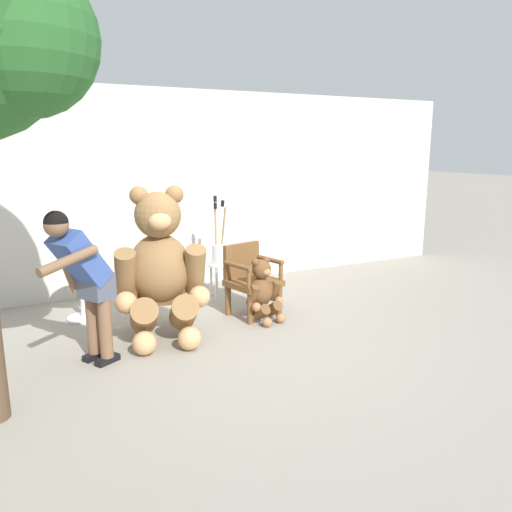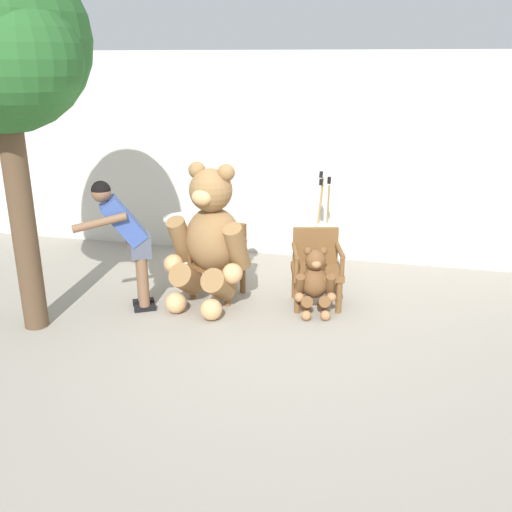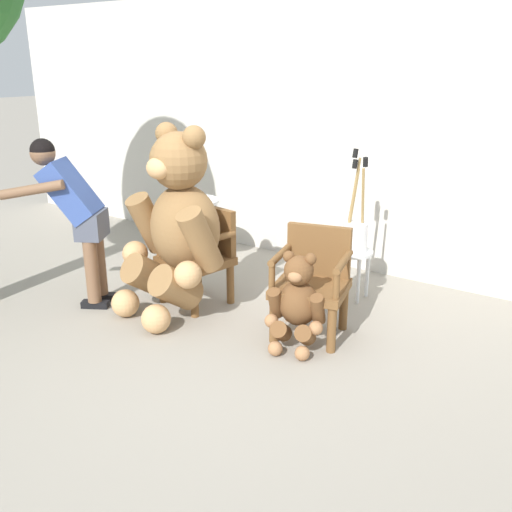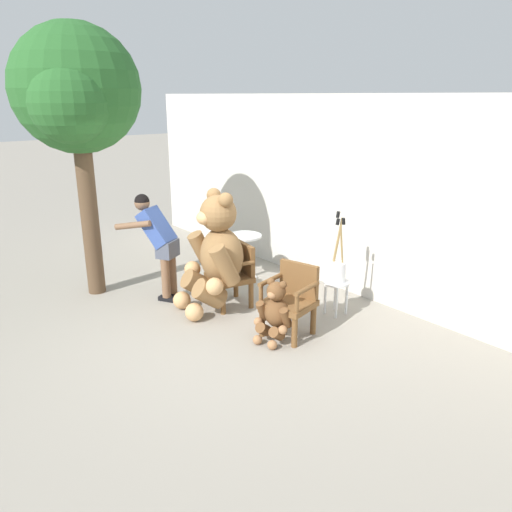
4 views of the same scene
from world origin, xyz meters
name	(u,v)px [view 4 (image 4 of 4)]	position (x,y,z in m)	size (l,w,h in m)	color
ground_plane	(215,333)	(0.00, 0.00, 0.00)	(60.00, 60.00, 0.00)	gray
back_wall	(351,196)	(0.00, 2.40, 1.40)	(10.00, 0.16, 2.80)	beige
wooden_chair_left	(233,273)	(-0.58, 0.72, 0.46)	(0.65, 0.61, 0.86)	brown
wooden_chair_right	(291,298)	(0.57, 0.72, 0.46)	(0.67, 0.64, 0.86)	brown
teddy_bear_large	(216,253)	(-0.60, 0.45, 0.79)	(1.00, 1.00, 1.62)	olive
teddy_bear_small	(275,312)	(0.60, 0.44, 0.37)	(0.47, 0.48, 0.76)	brown
person_visitor	(158,237)	(-1.43, 0.06, 0.89)	(0.70, 0.73, 1.49)	black
white_stool	(336,289)	(0.54, 1.57, 0.36)	(0.34, 0.34, 0.46)	silver
brush_bucket	(337,268)	(0.53, 1.57, 0.64)	(0.22, 0.22, 0.92)	white
round_side_table	(244,252)	(-1.28, 1.45, 0.45)	(0.56, 0.56, 0.72)	silver
patio_tree	(76,94)	(-2.16, -0.61, 2.78)	(1.76, 1.68, 3.69)	brown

